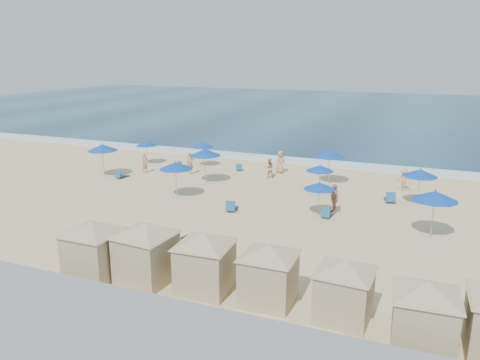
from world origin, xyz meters
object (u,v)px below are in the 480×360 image
(trash_bin, at_px, (192,244))
(beachgoer_5, at_px, (190,164))
(umbrella_6, at_px, (319,186))
(beachgoer_2, at_px, (334,199))
(cabana_0, at_px, (94,242))
(beachgoer_0, at_px, (145,163))
(cabana_5, at_px, (425,306))
(umbrella_0, at_px, (147,143))
(cabana_4, at_px, (345,282))
(umbrella_9, at_px, (435,196))
(umbrella_2, at_px, (176,166))
(cabana_2, at_px, (205,254))
(beachgoer_4, at_px, (281,162))
(umbrella_4, at_px, (205,152))
(umbrella_3, at_px, (202,145))
(umbrella_8, at_px, (420,173))
(cabana_3, at_px, (269,266))
(beachgoer_1, at_px, (269,168))
(cabana_1, at_px, (146,245))
(beachgoer_3, at_px, (404,180))
(umbrella_1, at_px, (102,148))
(umbrella_7, at_px, (330,153))
(umbrella_5, at_px, (320,168))

(trash_bin, xyz_separation_m, beachgoer_5, (-7.18, 13.41, 0.53))
(umbrella_6, height_order, beachgoer_2, umbrella_6)
(cabana_0, xyz_separation_m, beachgoer_0, (-8.18, 16.49, -0.80))
(cabana_5, height_order, umbrella_0, cabana_5)
(cabana_4, distance_m, umbrella_9, 10.16)
(umbrella_2, xyz_separation_m, beachgoer_5, (-2.03, 5.84, -1.32))
(cabana_2, distance_m, beachgoer_4, 20.07)
(umbrella_4, bearing_deg, beachgoer_4, 48.08)
(umbrella_3, xyz_separation_m, umbrella_8, (17.63, -4.42, 0.25))
(umbrella_9, distance_m, beachgoer_0, 22.74)
(cabana_3, xyz_separation_m, beachgoer_1, (-6.02, 18.04, -0.76))
(cabana_1, distance_m, umbrella_3, 20.98)
(cabana_0, bearing_deg, beachgoer_3, 58.28)
(umbrella_2, bearing_deg, cabana_2, -55.43)
(umbrella_0, xyz_separation_m, beachgoer_1, (11.49, -0.46, -1.08))
(cabana_4, relative_size, umbrella_1, 1.54)
(umbrella_1, distance_m, umbrella_2, 8.57)
(umbrella_7, bearing_deg, beachgoer_1, 179.81)
(beachgoer_0, bearing_deg, umbrella_7, -69.79)
(cabana_2, distance_m, beachgoer_3, 19.52)
(umbrella_1, bearing_deg, umbrella_0, 80.72)
(cabana_3, height_order, umbrella_5, cabana_3)
(cabana_3, xyz_separation_m, beachgoer_4, (-5.61, 19.76, -0.62))
(cabana_3, bearing_deg, cabana_5, -9.59)
(cabana_5, distance_m, beachgoer_4, 23.62)
(umbrella_8, relative_size, beachgoer_0, 1.52)
(cabana_1, bearing_deg, beachgoer_3, 62.92)
(beachgoer_4, distance_m, beachgoer_5, 7.34)
(cabana_1, height_order, beachgoer_1, cabana_1)
(umbrella_4, xyz_separation_m, beachgoer_0, (-5.91, 0.83, -1.53))
(umbrella_0, bearing_deg, trash_bin, -50.90)
(umbrella_5, bearing_deg, umbrella_6, -78.10)
(cabana_0, relative_size, umbrella_1, 1.68)
(cabana_3, distance_m, umbrella_6, 10.73)
(cabana_1, relative_size, umbrella_3, 2.08)
(cabana_1, xyz_separation_m, beachgoer_2, (5.77, 11.86, -0.75))
(umbrella_4, height_order, umbrella_6, umbrella_4)
(beachgoer_0, relative_size, beachgoer_3, 1.01)
(umbrella_6, bearing_deg, cabana_0, -122.37)
(cabana_5, relative_size, umbrella_4, 1.58)
(trash_bin, distance_m, cabana_3, 6.09)
(trash_bin, xyz_separation_m, beachgoer_3, (9.08, 15.02, 0.43))
(cabana_0, bearing_deg, umbrella_6, 57.63)
(cabana_3, height_order, cabana_5, cabana_5)
(cabana_3, bearing_deg, beachgoer_0, 135.41)
(cabana_0, xyz_separation_m, umbrella_7, (6.43, 18.83, 0.71))
(umbrella_2, bearing_deg, umbrella_7, 39.27)
(umbrella_0, relative_size, beachgoer_5, 1.17)
(beachgoer_2, bearing_deg, umbrella_3, -152.81)
(cabana_1, height_order, umbrella_8, cabana_1)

